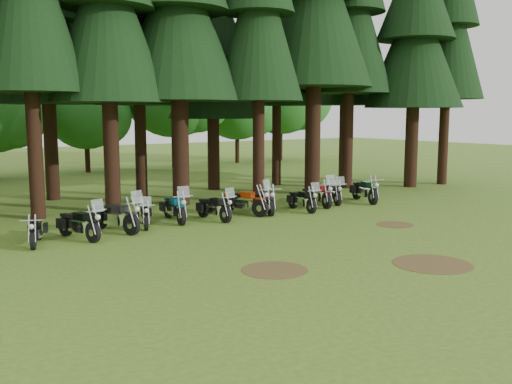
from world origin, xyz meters
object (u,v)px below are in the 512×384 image
motorcycle_6 (243,203)px  motorcycle_9 (318,195)px  motorcycle_4 (174,209)px  motorcycle_0 (36,232)px  motorcycle_5 (214,208)px  motorcycle_2 (115,217)px  motorcycle_7 (266,201)px  motorcycle_11 (365,191)px  motorcycle_10 (332,194)px  motorcycle_8 (302,201)px  motorcycle_3 (145,215)px  motorcycle_1 (79,225)px

motorcycle_6 → motorcycle_9: bearing=-21.2°
motorcycle_6 → motorcycle_4: bearing=153.3°
motorcycle_0 → motorcycle_5: motorcycle_5 is taller
motorcycle_2 → motorcycle_7: size_ratio=1.08×
motorcycle_0 → motorcycle_11: (15.12, 0.42, 0.10)m
motorcycle_10 → motorcycle_11: (1.57, -0.56, 0.05)m
motorcycle_11 → motorcycle_7: bearing=-163.8°
motorcycle_6 → motorcycle_11: (6.66, -0.35, -0.01)m
motorcycle_10 → motorcycle_9: bearing=-147.1°
motorcycle_0 → motorcycle_8: size_ratio=0.90×
motorcycle_5 → motorcycle_8: bearing=-9.4°
motorcycle_3 → motorcycle_4: 1.41m
motorcycle_5 → motorcycle_10: size_ratio=1.04×
motorcycle_6 → motorcycle_8: bearing=-34.8°
motorcycle_2 → motorcycle_8: size_ratio=1.15×
motorcycle_4 → motorcycle_11: motorcycle_4 is taller
motorcycle_1 → motorcycle_4: size_ratio=0.95×
motorcycle_5 → motorcycle_6: (1.59, 0.33, 0.06)m
motorcycle_4 → motorcycle_9: bearing=6.5°
motorcycle_1 → motorcycle_0: bearing=163.8°
motorcycle_1 → motorcycle_5: size_ratio=1.04×
motorcycle_1 → motorcycle_9: (11.15, 0.78, 0.03)m
motorcycle_11 → motorcycle_4: bearing=-164.7°
motorcycle_9 → motorcycle_11: bearing=5.5°
motorcycle_2 → motorcycle_5: motorcycle_2 is taller
motorcycle_7 → motorcycle_1: bearing=-153.3°
motorcycle_4 → motorcycle_8: 5.72m
motorcycle_3 → motorcycle_4: motorcycle_4 is taller
motorcycle_6 → motorcycle_7: bearing=-25.2°
motorcycle_4 → motorcycle_11: size_ratio=1.02×
motorcycle_6 → motorcycle_11: bearing=-24.4°
motorcycle_2 → motorcycle_6: size_ratio=1.03×
motorcycle_0 → motorcycle_1: motorcycle_1 is taller
motorcycle_5 → motorcycle_6: size_ratio=0.92×
motorcycle_3 → motorcycle_8: bearing=14.8°
motorcycle_2 → motorcycle_7: 6.74m
motorcycle_1 → motorcycle_11: bearing=-14.2°
motorcycle_2 → motorcycle_9: bearing=-16.3°
motorcycle_0 → motorcycle_9: motorcycle_9 is taller
motorcycle_5 → motorcycle_11: bearing=-5.5°
motorcycle_1 → motorcycle_3: size_ratio=1.16×
motorcycle_4 → motorcycle_11: 9.70m
motorcycle_2 → motorcycle_10: (10.74, 0.55, -0.07)m
motorcycle_2 → motorcycle_11: motorcycle_2 is taller
motorcycle_0 → motorcycle_6: 8.49m
motorcycle_1 → motorcycle_6: (7.07, 0.77, 0.03)m
motorcycle_8 → motorcycle_9: 1.59m
motorcycle_0 → motorcycle_7: 9.57m
motorcycle_0 → motorcycle_5: bearing=24.0°
motorcycle_3 → motorcycle_11: motorcycle_3 is taller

